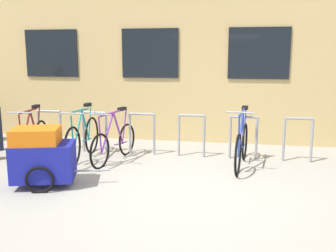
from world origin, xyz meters
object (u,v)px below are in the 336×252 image
at_px(bicycle_purple, 114,142).
at_px(bicycle_maroon, 32,139).
at_px(bicycle_teal, 83,139).
at_px(bike_trailer, 42,156).
at_px(bicycle_blue, 242,145).

distance_m(bicycle_purple, bicycle_maroon, 1.64).
height_order(bicycle_teal, bicycle_maroon, bicycle_teal).
distance_m(bicycle_teal, bike_trailer, 1.53).
bearing_deg(bicycle_maroon, bike_trailer, -55.14).
distance_m(bicycle_purple, bike_trailer, 1.68).
xyz_separation_m(bicycle_purple, bike_trailer, (-0.62, -1.55, 0.10)).
bearing_deg(bike_trailer, bicycle_purple, 68.09).
relative_size(bicycle_purple, bike_trailer, 1.13).
height_order(bicycle_blue, bicycle_maroon, bicycle_blue).
xyz_separation_m(bicycle_teal, bicycle_maroon, (-1.02, -0.07, -0.03)).
distance_m(bicycle_blue, bicycle_purple, 2.36).
distance_m(bicycle_blue, bicycle_maroon, 4.01).
relative_size(bicycle_blue, bicycle_purple, 1.06).
distance_m(bicycle_blue, bike_trailer, 3.40).
height_order(bicycle_purple, bike_trailer, bicycle_purple).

